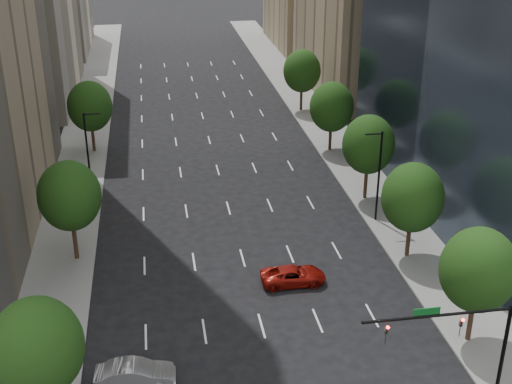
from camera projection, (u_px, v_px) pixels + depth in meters
sidewalk_left at (68, 218)px, 65.05m from camera, size 6.00×200.00×0.15m
sidewalk_right at (379, 197)px, 69.49m from camera, size 6.00×200.00×0.15m
filler_left at (48, 2)px, 128.39m from camera, size 14.00×26.00×18.00m
filler_right at (309, 4)px, 133.28m from camera, size 14.00×26.00×16.00m
tree_right_1 at (478, 270)px, 45.34m from camera, size 5.20×5.20×8.75m
tree_right_2 at (413, 198)px, 56.20m from camera, size 5.20×5.20×8.61m
tree_right_3 at (368, 145)px, 66.88m from camera, size 5.20×5.20×8.89m
tree_right_4 at (332, 107)px, 79.66m from camera, size 5.20×5.20×8.46m
tree_right_5 at (302, 71)px, 93.93m from camera, size 5.20×5.20×8.75m
tree_left_0 at (38, 348)px, 37.73m from camera, size 5.20×5.20×8.75m
tree_left_1 at (69, 196)px, 55.64m from camera, size 5.20×5.20×8.97m
tree_left_2 at (90, 106)px, 79.15m from camera, size 5.20×5.20×8.68m
streetlight_rn at (378, 174)px, 62.73m from camera, size 1.70×0.20×9.00m
streetlight_ln at (88, 152)px, 67.88m from camera, size 1.70×0.20×9.00m
traffic_signal at (468, 336)px, 39.68m from camera, size 9.12×0.40×7.38m
car_silver at (135, 374)px, 43.12m from camera, size 5.18×2.03×1.68m
car_red_far at (293, 276)px, 54.28m from camera, size 5.23×2.42×1.45m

